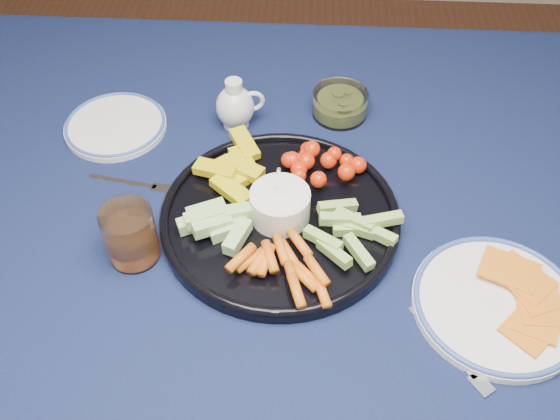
# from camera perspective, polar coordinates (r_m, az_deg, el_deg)

# --- Properties ---
(dining_table) EXTENTS (1.67, 1.07, 0.75)m
(dining_table) POSITION_cam_1_polar(r_m,az_deg,el_deg) (1.16, 4.27, -1.13)
(dining_table) COLOR #483118
(dining_table) RESTS_ON ground
(crudite_platter) EXTENTS (0.40, 0.40, 0.13)m
(crudite_platter) POSITION_cam_1_polar(r_m,az_deg,el_deg) (1.03, -0.14, -0.40)
(crudite_platter) COLOR black
(crudite_platter) RESTS_ON dining_table
(creamer_pitcher) EXTENTS (0.09, 0.07, 0.10)m
(creamer_pitcher) POSITION_cam_1_polar(r_m,az_deg,el_deg) (1.20, -4.07, 9.45)
(creamer_pitcher) COLOR white
(creamer_pitcher) RESTS_ON dining_table
(pickle_bowl) EXTENTS (0.11, 0.11, 0.05)m
(pickle_bowl) POSITION_cam_1_polar(r_m,az_deg,el_deg) (1.24, 5.50, 9.56)
(pickle_bowl) COLOR white
(pickle_bowl) RESTS_ON dining_table
(cheese_plate) EXTENTS (0.25, 0.25, 0.03)m
(cheese_plate) POSITION_cam_1_polar(r_m,az_deg,el_deg) (0.99, 19.29, -7.98)
(cheese_plate) COLOR white
(cheese_plate) RESTS_ON dining_table
(juice_tumbler) EXTENTS (0.08, 0.08, 0.10)m
(juice_tumbler) POSITION_cam_1_polar(r_m,az_deg,el_deg) (1.00, -13.47, -2.48)
(juice_tumbler) COLOR white
(juice_tumbler) RESTS_ON dining_table
(fork_left) EXTENTS (0.15, 0.04, 0.00)m
(fork_left) POSITION_cam_1_polar(r_m,az_deg,el_deg) (1.13, -13.01, 2.31)
(fork_left) COLOR silver
(fork_left) RESTS_ON dining_table
(fork_right) EXTENTS (0.11, 0.14, 0.00)m
(fork_right) POSITION_cam_1_polar(r_m,az_deg,el_deg) (0.93, 15.72, -12.76)
(fork_right) COLOR silver
(fork_right) RESTS_ON dining_table
(side_plate_extra) EXTENTS (0.19, 0.19, 0.02)m
(side_plate_extra) POSITION_cam_1_polar(r_m,az_deg,el_deg) (1.25, -14.81, 7.51)
(side_plate_extra) COLOR white
(side_plate_extra) RESTS_ON dining_table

